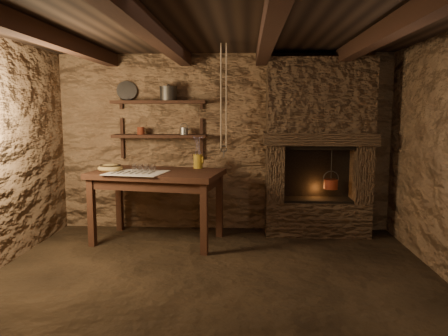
# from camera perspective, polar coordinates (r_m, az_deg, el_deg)

# --- Properties ---
(floor) EXTENTS (4.50, 4.50, 0.00)m
(floor) POSITION_cam_1_polar(r_m,az_deg,el_deg) (4.30, -1.49, -14.87)
(floor) COLOR black
(floor) RESTS_ON ground
(back_wall) EXTENTS (4.50, 0.04, 2.40)m
(back_wall) POSITION_cam_1_polar(r_m,az_deg,el_deg) (5.99, -0.04, 3.31)
(back_wall) COLOR brown
(back_wall) RESTS_ON floor
(front_wall) EXTENTS (4.50, 0.04, 2.40)m
(front_wall) POSITION_cam_1_polar(r_m,az_deg,el_deg) (2.04, -5.98, -4.96)
(front_wall) COLOR brown
(front_wall) RESTS_ON floor
(ceiling) EXTENTS (4.50, 4.00, 0.04)m
(ceiling) POSITION_cam_1_polar(r_m,az_deg,el_deg) (4.05, -1.61, 18.34)
(ceiling) COLOR black
(ceiling) RESTS_ON back_wall
(beam_far_left) EXTENTS (0.14, 3.95, 0.16)m
(beam_far_left) POSITION_cam_1_polar(r_m,az_deg,el_deg) (4.41, -22.21, 15.72)
(beam_far_left) COLOR black
(beam_far_left) RESTS_ON ceiling
(beam_mid_left) EXTENTS (0.14, 3.95, 0.16)m
(beam_mid_left) POSITION_cam_1_polar(r_m,az_deg,el_deg) (4.10, -8.89, 16.83)
(beam_mid_left) COLOR black
(beam_mid_left) RESTS_ON ceiling
(beam_mid_right) EXTENTS (0.14, 3.95, 0.16)m
(beam_mid_right) POSITION_cam_1_polar(r_m,az_deg,el_deg) (4.03, 5.83, 17.07)
(beam_mid_right) COLOR black
(beam_mid_right) RESTS_ON ceiling
(beam_far_right) EXTENTS (0.14, 3.95, 0.16)m
(beam_far_right) POSITION_cam_1_polar(r_m,az_deg,el_deg) (4.19, 20.20, 16.27)
(beam_far_right) COLOR black
(beam_far_right) RESTS_ON ceiling
(shelf_lower) EXTENTS (1.25, 0.30, 0.04)m
(shelf_lower) POSITION_cam_1_polar(r_m,az_deg,el_deg) (5.93, -8.37, 4.16)
(shelf_lower) COLOR black
(shelf_lower) RESTS_ON back_wall
(shelf_upper) EXTENTS (1.25, 0.30, 0.04)m
(shelf_upper) POSITION_cam_1_polar(r_m,az_deg,el_deg) (5.92, -8.46, 8.51)
(shelf_upper) COLOR black
(shelf_upper) RESTS_ON back_wall
(hearth) EXTENTS (1.43, 0.51, 2.30)m
(hearth) POSITION_cam_1_polar(r_m,az_deg,el_deg) (5.83, 12.23, 3.28)
(hearth) COLOR #37261B
(hearth) RESTS_ON floor
(work_table) EXTENTS (1.70, 1.15, 0.90)m
(work_table) POSITION_cam_1_polar(r_m,az_deg,el_deg) (5.54, -8.65, -4.63)
(work_table) COLOR #351C12
(work_table) RESTS_ON floor
(linen_cloth) EXTENTS (0.75, 0.65, 0.01)m
(linen_cloth) POSITION_cam_1_polar(r_m,az_deg,el_deg) (5.34, -11.38, -0.60)
(linen_cloth) COLOR silver
(linen_cloth) RESTS_ON work_table
(pewter_cutlery_row) EXTENTS (0.59, 0.31, 0.01)m
(pewter_cutlery_row) POSITION_cam_1_polar(r_m,az_deg,el_deg) (5.31, -11.44, -0.53)
(pewter_cutlery_row) COLOR gray
(pewter_cutlery_row) RESTS_ON linen_cloth
(drinking_glasses) EXTENTS (0.22, 0.06, 0.09)m
(drinking_glasses) POSITION_cam_1_polar(r_m,az_deg,el_deg) (5.45, -10.84, 0.08)
(drinking_glasses) COLOR silver
(drinking_glasses) RESTS_ON linen_cloth
(stoneware_jug) EXTENTS (0.15, 0.15, 0.42)m
(stoneware_jug) POSITION_cam_1_polar(r_m,az_deg,el_deg) (5.65, -3.39, 1.77)
(stoneware_jug) COLOR #AC8521
(stoneware_jug) RESTS_ON work_table
(wooden_bowl) EXTENTS (0.35, 0.35, 0.11)m
(wooden_bowl) POSITION_cam_1_polar(r_m,az_deg,el_deg) (5.58, -14.63, -0.01)
(wooden_bowl) COLOR #A78748
(wooden_bowl) RESTS_ON work_table
(iron_stockpot) EXTENTS (0.23, 0.23, 0.17)m
(iron_stockpot) POSITION_cam_1_polar(r_m,az_deg,el_deg) (5.90, -7.28, 9.54)
(iron_stockpot) COLOR #292724
(iron_stockpot) RESTS_ON shelf_upper
(tin_pan) EXTENTS (0.29, 0.18, 0.27)m
(tin_pan) POSITION_cam_1_polar(r_m,az_deg,el_deg) (6.13, -12.59, 9.82)
(tin_pan) COLOR gray
(tin_pan) RESTS_ON shelf_upper
(small_kettle) EXTENTS (0.14, 0.11, 0.15)m
(small_kettle) POSITION_cam_1_polar(r_m,az_deg,el_deg) (5.87, -5.24, 4.84)
(small_kettle) COLOR gray
(small_kettle) RESTS_ON shelf_lower
(rusty_tin) EXTENTS (0.10, 0.10, 0.10)m
(rusty_tin) POSITION_cam_1_polar(r_m,az_deg,el_deg) (5.98, -10.80, 4.80)
(rusty_tin) COLOR #581E11
(rusty_tin) RESTS_ON shelf_lower
(red_pot) EXTENTS (0.22, 0.22, 0.54)m
(red_pot) POSITION_cam_1_polar(r_m,az_deg,el_deg) (5.87, 13.78, -1.97)
(red_pot) COLOR maroon
(red_pot) RESTS_ON hearth
(hanging_ropes) EXTENTS (0.08, 0.08, 1.20)m
(hanging_ropes) POSITION_cam_1_polar(r_m,az_deg,el_deg) (5.03, -0.04, 9.35)
(hanging_ropes) COLOR tan
(hanging_ropes) RESTS_ON ceiling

